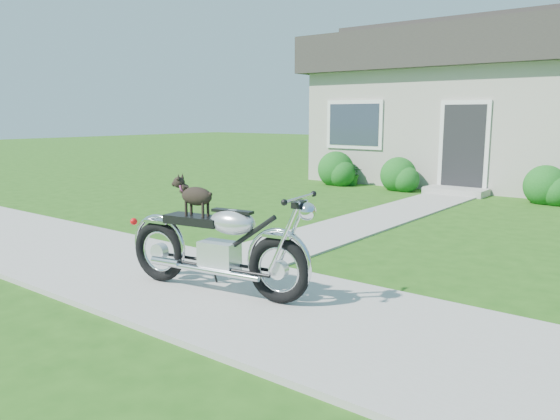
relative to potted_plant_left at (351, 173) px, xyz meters
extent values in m
plane|color=#235114|center=(4.31, -8.55, -0.34)|extent=(80.00, 80.00, 0.00)
cube|color=#9E9B93|center=(4.31, -8.55, -0.32)|extent=(24.00, 2.20, 0.04)
cube|color=#9E9B93|center=(2.81, -3.55, -0.32)|extent=(1.20, 8.00, 0.03)
cube|color=black|center=(2.81, 0.42, 0.71)|extent=(1.00, 0.06, 2.10)
cube|color=#9E9B93|center=(2.81, 0.07, -0.26)|extent=(1.40, 0.70, 0.16)
cube|color=#2D3847|center=(-0.19, 0.42, 1.26)|extent=(1.70, 0.05, 1.30)
sphere|color=#175919|center=(-0.45, -0.05, 0.07)|extent=(0.97, 0.97, 0.97)
sphere|color=#175919|center=(4.76, -0.05, 0.04)|extent=(0.88, 0.88, 0.88)
sphere|color=#175919|center=(1.38, -0.05, 0.04)|extent=(0.90, 0.90, 0.90)
imported|color=#195316|center=(0.00, 0.00, 0.00)|extent=(0.64, 0.70, 0.68)
imported|color=#23611A|center=(4.81, 0.00, 0.04)|extent=(0.57, 0.57, 0.75)
torus|color=black|center=(4.22, -8.52, 0.04)|extent=(0.68, 0.21, 0.67)
torus|color=black|center=(2.74, -8.75, 0.04)|extent=(0.68, 0.21, 0.67)
cube|color=silver|center=(3.53, -8.63, 0.09)|extent=(0.43, 0.30, 0.30)
ellipsoid|color=silver|center=(3.70, -8.60, 0.46)|extent=(0.55, 0.37, 0.26)
cube|color=black|center=(3.23, -8.68, 0.44)|extent=(0.68, 0.36, 0.09)
cube|color=silver|center=(4.22, -8.52, 0.38)|extent=(0.32, 0.19, 0.03)
cube|color=silver|center=(2.74, -8.75, 0.38)|extent=(0.32, 0.19, 0.03)
cylinder|color=silver|center=(4.44, -8.49, 0.76)|extent=(0.12, 0.60, 0.03)
sphere|color=silver|center=(4.51, -8.47, 0.64)|extent=(0.19, 0.19, 0.17)
cylinder|color=silver|center=(3.55, -8.76, -0.04)|extent=(1.10, 0.23, 0.06)
ellipsoid|color=black|center=(3.26, -8.67, 0.69)|extent=(0.39, 0.23, 0.19)
sphere|color=black|center=(3.04, -8.71, 0.82)|extent=(0.14, 0.14, 0.12)
cylinder|color=black|center=(3.15, -8.65, 0.56)|extent=(0.03, 0.03, 0.15)
cylinder|color=black|center=(3.16, -8.73, 0.56)|extent=(0.03, 0.03, 0.15)
cylinder|color=black|center=(3.36, -8.61, 0.56)|extent=(0.03, 0.03, 0.15)
cylinder|color=black|center=(3.37, -8.70, 0.56)|extent=(0.03, 0.03, 0.15)
torus|color=#C83586|center=(3.09, -8.70, 0.76)|extent=(0.07, 0.11, 0.10)
camera|label=1|loc=(7.36, -12.53, 1.51)|focal=35.00mm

